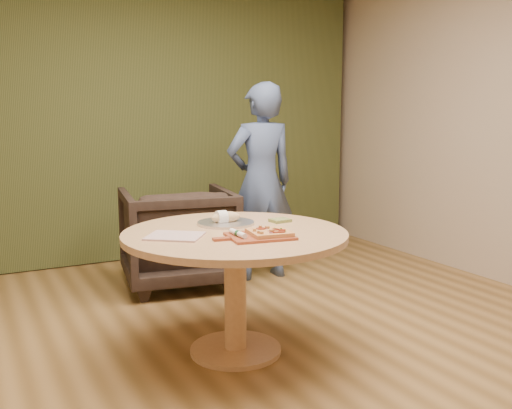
{
  "coord_description": "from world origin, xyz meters",
  "views": [
    {
      "loc": [
        -1.55,
        -2.6,
        1.44
      ],
      "look_at": [
        -0.06,
        0.25,
        0.92
      ],
      "focal_mm": 40.0,
      "sensor_mm": 36.0,
      "label": 1
    }
  ],
  "objects": [
    {
      "name": "room_shell",
      "position": [
        0.0,
        0.0,
        1.4
      ],
      "size": [
        5.04,
        6.04,
        2.84
      ],
      "color": "olive",
      "rests_on": "ground"
    },
    {
      "name": "curtain",
      "position": [
        0.0,
        2.9,
        1.4
      ],
      "size": [
        4.8,
        0.14,
        2.78
      ],
      "primitive_type": "cube",
      "color": "#363E1C",
      "rests_on": "ground"
    },
    {
      "name": "pedestal_table",
      "position": [
        -0.14,
        0.37,
        0.61
      ],
      "size": [
        1.32,
        1.32,
        0.75
      ],
      "rotation": [
        0.0,
        0.0,
        -0.23
      ],
      "color": "tan",
      "rests_on": "ground"
    },
    {
      "name": "pizza_paddle",
      "position": [
        -0.1,
        0.15,
        0.76
      ],
      "size": [
        0.46,
        0.33,
        0.01
      ],
      "rotation": [
        0.0,
        0.0,
        -0.15
      ],
      "color": "#964226",
      "rests_on": "pedestal_table"
    },
    {
      "name": "flatbread_pizza",
      "position": [
        -0.03,
        0.14,
        0.78
      ],
      "size": [
        0.25,
        0.25,
        0.04
      ],
      "rotation": [
        0.0,
        0.0,
        -0.15
      ],
      "color": "tan",
      "rests_on": "pizza_paddle"
    },
    {
      "name": "cutlery_roll",
      "position": [
        -0.21,
        0.18,
        0.78
      ],
      "size": [
        0.03,
        0.2,
        0.03
      ],
      "rotation": [
        0.0,
        0.0,
        0.0
      ],
      "color": "white",
      "rests_on": "pizza_paddle"
    },
    {
      "name": "newspaper",
      "position": [
        -0.5,
        0.39,
        0.76
      ],
      "size": [
        0.39,
        0.38,
        0.01
      ],
      "primitive_type": "cube",
      "rotation": [
        0.0,
        0.0,
        -0.65
      ],
      "color": "white",
      "rests_on": "pedestal_table"
    },
    {
      "name": "serving_tray",
      "position": [
        -0.09,
        0.59,
        0.76
      ],
      "size": [
        0.36,
        0.36,
        0.02
      ],
      "color": "silver",
      "rests_on": "pedestal_table"
    },
    {
      "name": "bread_roll",
      "position": [
        -0.1,
        0.59,
        0.79
      ],
      "size": [
        0.19,
        0.09,
        0.09
      ],
      "color": "#E2C28A",
      "rests_on": "serving_tray"
    },
    {
      "name": "green_packet",
      "position": [
        0.24,
        0.49,
        0.76
      ],
      "size": [
        0.13,
        0.11,
        0.02
      ],
      "primitive_type": "cube",
      "rotation": [
        0.0,
        0.0,
        0.06
      ],
      "color": "#59692F",
      "rests_on": "pedestal_table"
    },
    {
      "name": "armchair",
      "position": [
        0.03,
        1.84,
        0.45
      ],
      "size": [
        1.0,
        0.96,
        0.91
      ],
      "primitive_type": "imported",
      "rotation": [
        0.0,
        0.0,
        2.98
      ],
      "color": "black",
      "rests_on": "ground"
    },
    {
      "name": "person_standing",
      "position": [
        0.75,
        1.71,
        0.85
      ],
      "size": [
        0.64,
        0.44,
        1.69
      ],
      "primitive_type": "imported",
      "rotation": [
        0.0,
        0.0,
        3.08
      ],
      "color": "#42557F",
      "rests_on": "ground"
    }
  ]
}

